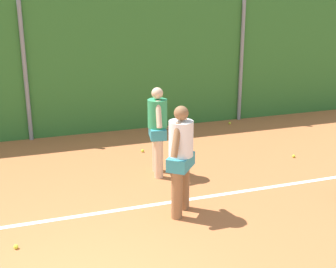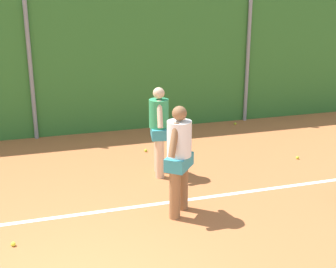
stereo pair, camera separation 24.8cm
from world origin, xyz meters
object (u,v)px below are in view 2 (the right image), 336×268
tennis_ball_0 (146,150)px  tennis_ball_4 (297,158)px  tennis_ball_1 (13,244)px  player_midcourt (159,127)px  player_foreground_near (179,155)px  tennis_ball_6 (181,135)px  tennis_ball_7 (235,124)px

tennis_ball_0 → tennis_ball_4: bearing=-24.9°
tennis_ball_4 → tennis_ball_1: bearing=-161.8°
player_midcourt → player_foreground_near: bearing=-174.3°
player_midcourt → tennis_ball_4: player_midcourt is taller
tennis_ball_4 → tennis_ball_6: bearing=130.4°
tennis_ball_0 → tennis_ball_1: bearing=-130.1°
player_foreground_near → tennis_ball_6: player_foreground_near is taller
player_foreground_near → tennis_ball_0: (0.22, 3.04, -0.98)m
tennis_ball_0 → tennis_ball_7: size_ratio=1.00×
player_midcourt → tennis_ball_4: 3.23m
player_midcourt → tennis_ball_1: 3.50m
tennis_ball_6 → player_foreground_near: bearing=-109.0°
player_foreground_near → tennis_ball_6: bearing=-159.5°
player_foreground_near → tennis_ball_6: 4.21m
player_midcourt → tennis_ball_1: player_midcourt is taller
tennis_ball_0 → tennis_ball_1: (-2.79, -3.32, 0.00)m
tennis_ball_0 → tennis_ball_4: 3.33m
player_foreground_near → tennis_ball_0: player_foreground_near is taller
tennis_ball_0 → tennis_ball_4: size_ratio=1.00×
player_foreground_near → tennis_ball_1: (-2.58, -0.28, -0.98)m
tennis_ball_0 → tennis_ball_7: bearing=25.9°
tennis_ball_6 → tennis_ball_7: size_ratio=1.00×
tennis_ball_0 → tennis_ball_1: same height
tennis_ball_1 → tennis_ball_7: 7.34m
tennis_ball_1 → player_foreground_near: bearing=6.2°
tennis_ball_7 → tennis_ball_4: bearing=-86.4°
tennis_ball_4 → tennis_ball_6: size_ratio=1.00×
player_midcourt → tennis_ball_7: size_ratio=26.48×
tennis_ball_6 → tennis_ball_0: bearing=-143.3°
player_foreground_near → tennis_ball_7: (3.07, 4.42, -0.98)m
tennis_ball_1 → tennis_ball_7: same height
player_midcourt → tennis_ball_4: (3.09, -0.07, -0.95)m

